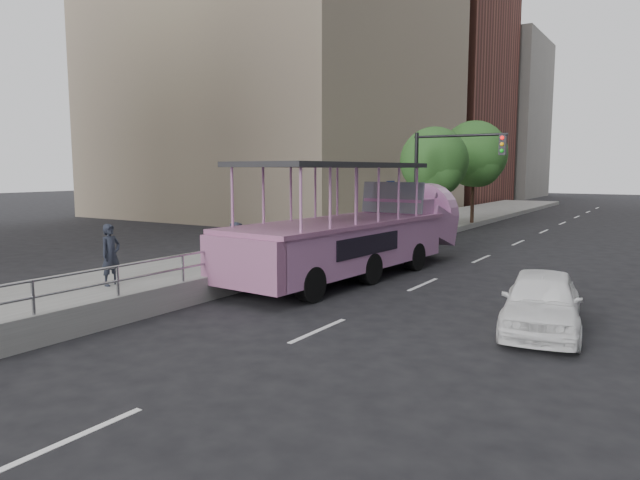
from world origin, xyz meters
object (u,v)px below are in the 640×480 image
street_tree_near (435,164)px  traffic_signal (441,170)px  pedestrian_far (237,248)px  duck_boat (360,233)px  pedestrian_near (111,255)px  car (542,301)px  parking_sign (390,208)px  street_tree_far (475,156)px

street_tree_near → traffic_signal: bearing=-65.0°
pedestrian_far → duck_boat: bearing=-26.9°
pedestrian_near → street_tree_near: street_tree_near is taller
car → pedestrian_far: 9.16m
pedestrian_far → parking_sign: size_ratio=0.53×
car → parking_sign: (-8.12, 9.44, 1.21)m
duck_boat → car: duck_boat is taller
pedestrian_far → street_tree_near: 15.06m
duck_boat → pedestrian_near: (-4.23, -6.68, -0.22)m
traffic_signal → street_tree_far: bearing=98.4°
car → street_tree_near: street_tree_near is taller
parking_sign → car: bearing=-49.3°
car → street_tree_near: (-8.43, 15.37, 3.15)m
duck_boat → street_tree_near: bearing=98.9°
duck_boat → parking_sign: duck_boat is taller
parking_sign → duck_boat: bearing=-75.0°
car → street_tree_far: (-8.23, 21.37, 3.63)m
car → pedestrian_near: bearing=-175.3°
street_tree_near → street_tree_far: (0.20, 6.00, 0.49)m
car → pedestrian_far: bearing=167.2°
street_tree_far → parking_sign: bearing=-89.5°
pedestrian_near → duck_boat: bearing=-35.8°
car → street_tree_near: size_ratio=0.69×
parking_sign → street_tree_near: (-0.30, 5.93, 1.94)m
duck_boat → street_tree_near: 11.78m
parking_sign → traffic_signal: 3.24m
pedestrian_far → street_tree_far: street_tree_far is taller
pedestrian_near → pedestrian_far: 3.72m
duck_boat → traffic_signal: 8.24m
pedestrian_near → pedestrian_far: size_ratio=1.07×
duck_boat → traffic_signal: size_ratio=2.19×
duck_boat → street_tree_far: street_tree_far is taller
pedestrian_near → parking_sign: (2.77, 12.15, 0.72)m
car → street_tree_far: street_tree_far is taller
pedestrian_far → pedestrian_near: bearing=161.0°
duck_boat → street_tree_far: 17.71m
car → street_tree_far: size_ratio=0.61×
pedestrian_far → traffic_signal: bearing=-2.3°
parking_sign → street_tree_near: size_ratio=0.53×
pedestrian_near → street_tree_far: street_tree_far is taller
street_tree_near → street_tree_far: bearing=88.1°
street_tree_far → car: bearing=-68.9°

